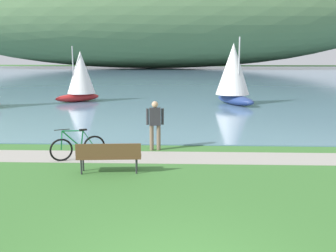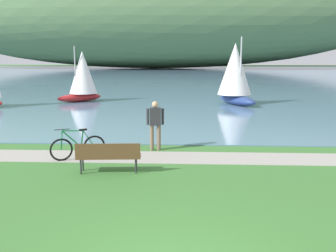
{
  "view_description": "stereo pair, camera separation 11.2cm",
  "coord_description": "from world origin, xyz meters",
  "px_view_note": "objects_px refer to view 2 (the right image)",
  "views": [
    {
      "loc": [
        0.09,
        -5.56,
        3.36
      ],
      "look_at": [
        -0.4,
        7.22,
        1.0
      ],
      "focal_mm": 42.97,
      "sensor_mm": 36.0,
      "label": 1
    },
    {
      "loc": [
        0.21,
        -5.56,
        3.36
      ],
      "look_at": [
        -0.4,
        7.22,
        1.0
      ],
      "focal_mm": 42.97,
      "sensor_mm": 36.0,
      "label": 2
    }
  ],
  "objects_px": {
    "person_at_shoreline": "(155,122)",
    "park_bench_near_camera": "(108,155)",
    "sailboat_toward_hillside": "(235,73)",
    "sailboat_mid_bay": "(82,76)",
    "bicycle_leaning_near_bench": "(78,147)"
  },
  "relations": [
    {
      "from": "park_bench_near_camera",
      "to": "sailboat_toward_hillside",
      "type": "distance_m",
      "value": 16.03
    },
    {
      "from": "sailboat_toward_hillside",
      "to": "bicycle_leaning_near_bench",
      "type": "bearing_deg",
      "value": -115.46
    },
    {
      "from": "park_bench_near_camera",
      "to": "sailboat_mid_bay",
      "type": "relative_size",
      "value": 0.49
    },
    {
      "from": "person_at_shoreline",
      "to": "sailboat_mid_bay",
      "type": "distance_m",
      "value": 14.72
    },
    {
      "from": "park_bench_near_camera",
      "to": "bicycle_leaning_near_bench",
      "type": "distance_m",
      "value": 1.9
    },
    {
      "from": "person_at_shoreline",
      "to": "park_bench_near_camera",
      "type": "bearing_deg",
      "value": -112.03
    },
    {
      "from": "person_at_shoreline",
      "to": "sailboat_mid_bay",
      "type": "height_order",
      "value": "sailboat_mid_bay"
    },
    {
      "from": "bicycle_leaning_near_bench",
      "to": "sailboat_mid_bay",
      "type": "distance_m",
      "value": 15.23
    },
    {
      "from": "bicycle_leaning_near_bench",
      "to": "person_at_shoreline",
      "type": "bearing_deg",
      "value": 29.01
    },
    {
      "from": "park_bench_near_camera",
      "to": "sailboat_toward_hillside",
      "type": "relative_size",
      "value": 0.43
    },
    {
      "from": "person_at_shoreline",
      "to": "sailboat_mid_bay",
      "type": "relative_size",
      "value": 0.46
    },
    {
      "from": "park_bench_near_camera",
      "to": "sailboat_toward_hillside",
      "type": "height_order",
      "value": "sailboat_toward_hillside"
    },
    {
      "from": "sailboat_toward_hillside",
      "to": "sailboat_mid_bay",
      "type": "bearing_deg",
      "value": 173.92
    },
    {
      "from": "bicycle_leaning_near_bench",
      "to": "sailboat_mid_bay",
      "type": "bearing_deg",
      "value": 103.86
    },
    {
      "from": "sailboat_mid_bay",
      "to": "sailboat_toward_hillside",
      "type": "bearing_deg",
      "value": -6.08
    }
  ]
}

